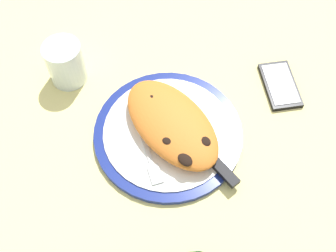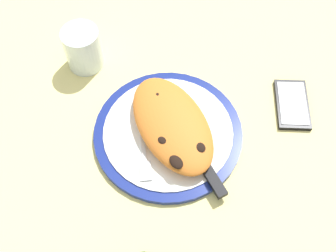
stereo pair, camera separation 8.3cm
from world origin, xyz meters
TOP-DOWN VIEW (x-y plane):
  - ground_plane at (0.00, 0.00)cm, footprint 150.00×150.00cm
  - plate at (0.00, 0.00)cm, footprint 29.76×29.76cm
  - calzone at (0.55, 0.85)cm, footprint 25.16×15.79cm
  - fork at (2.75, -5.87)cm, footprint 15.66×5.06cm
  - knife at (8.43, 3.77)cm, footprint 23.52×5.11cm
  - smartphone at (1.84, 26.88)cm, footprint 13.61×10.55cm
  - water_glass at (-23.45, -11.18)cm, footprint 7.89×7.89cm

SIDE VIEW (x-z plane):
  - ground_plane at x=0.00cm, z-range -3.00..0.00cm
  - smartphone at x=1.84cm, z-range -0.02..1.14cm
  - plate at x=0.00cm, z-range -0.03..1.51cm
  - fork at x=2.75cm, z-range 1.54..1.94cm
  - knife at x=8.43cm, z-range 1.44..2.64cm
  - calzone at x=0.55cm, z-range 1.56..6.12cm
  - water_glass at x=-23.45cm, z-range -0.66..9.00cm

